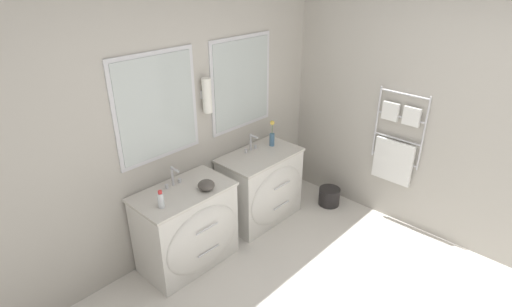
{
  "coord_description": "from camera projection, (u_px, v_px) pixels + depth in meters",
  "views": [
    {
      "loc": [
        -1.91,
        -0.83,
        2.56
      ],
      "look_at": [
        0.4,
        1.34,
        1.02
      ],
      "focal_mm": 28.0,
      "sensor_mm": 36.0,
      "label": 1
    }
  ],
  "objects": [
    {
      "name": "wall_right",
      "position": [
        386.0,
        99.0,
        4.03
      ],
      "size": [
        0.13,
        3.87,
        2.6
      ],
      "color": "#B2ADA3",
      "rests_on": "ground_plane"
    },
    {
      "name": "vanity_left",
      "position": [
        188.0,
        228.0,
        3.58
      ],
      "size": [
        0.87,
        0.57,
        0.77
      ],
      "color": "silver",
      "rests_on": "ground_plane"
    },
    {
      "name": "wall_back",
      "position": [
        176.0,
        118.0,
        3.52
      ],
      "size": [
        5.15,
        0.17,
        2.6
      ],
      "color": "#B2ADA3",
      "rests_on": "ground_plane"
    },
    {
      "name": "faucet_right",
      "position": [
        252.0,
        143.0,
        4.12
      ],
      "size": [
        0.17,
        0.12,
        0.18
      ],
      "color": "silver",
      "rests_on": "vanity_right"
    },
    {
      "name": "toiletry_bottle",
      "position": [
        161.0,
        200.0,
        3.18
      ],
      "size": [
        0.05,
        0.05,
        0.15
      ],
      "color": "silver",
      "rests_on": "vanity_left"
    },
    {
      "name": "amenity_bowl",
      "position": [
        206.0,
        185.0,
        3.44
      ],
      "size": [
        0.15,
        0.15,
        0.09
      ],
      "color": "#4C4742",
      "rests_on": "vanity_left"
    },
    {
      "name": "flower_vase",
      "position": [
        272.0,
        136.0,
        4.23
      ],
      "size": [
        0.05,
        0.05,
        0.29
      ],
      "color": "teal",
      "rests_on": "vanity_right"
    },
    {
      "name": "faucet_left",
      "position": [
        173.0,
        177.0,
        3.48
      ],
      "size": [
        0.17,
        0.12,
        0.18
      ],
      "color": "silver",
      "rests_on": "vanity_left"
    },
    {
      "name": "waste_bin",
      "position": [
        329.0,
        196.0,
        4.6
      ],
      "size": [
        0.24,
        0.24,
        0.2
      ],
      "color": "#282626",
      "rests_on": "ground_plane"
    },
    {
      "name": "vanity_right",
      "position": [
        262.0,
        187.0,
        4.23
      ],
      "size": [
        0.87,
        0.57,
        0.77
      ],
      "color": "silver",
      "rests_on": "ground_plane"
    }
  ]
}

